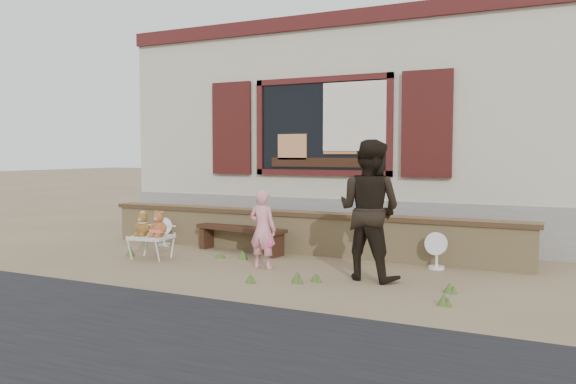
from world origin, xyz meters
The scene contains 12 objects.
ground centered at (0.00, 0.00, 0.00)m, with size 80.00×80.00×0.00m, color brown.
shopfront centered at (0.00, 4.49, 2.00)m, with size 8.04×5.13×4.00m.
brick_wall centered at (0.00, 1.00, 0.34)m, with size 7.10×0.36×0.67m.
bench centered at (-0.87, 0.65, 0.30)m, with size 1.65×0.59×0.41m.
folding_chair centered at (-1.81, -0.40, 0.31)m, with size 0.61×0.56×0.34m.
teddy_bear_left centered at (-1.95, -0.41, 0.53)m, with size 0.27×0.23×0.36m, color brown, non-canonical shape.
teddy_bear_right centered at (-1.67, -0.38, 0.54)m, with size 0.29×0.25×0.40m, color brown, non-canonical shape.
child centered at (0.05, -0.32, 0.54)m, with size 0.40×0.26×1.09m, color pink.
adult centered at (1.56, -0.31, 0.88)m, with size 0.86×0.67×1.76m, color black.
fan_left centered at (-2.39, 0.65, 0.25)m, with size 0.32×0.21×0.49m.
fan_right centered at (2.22, 0.68, 0.26)m, with size 0.33×0.22×0.51m.
grass_tufts centered at (0.38, -0.53, 0.06)m, with size 5.03×1.49×0.15m.
Camera 1 is at (3.66, -7.07, 1.59)m, focal length 35.00 mm.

